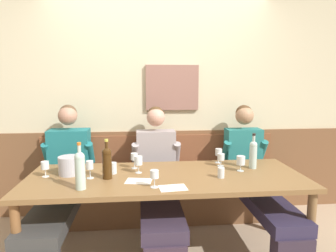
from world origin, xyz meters
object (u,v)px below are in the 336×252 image
Objects in this scene: water_tumbler_left at (113,168)px; wine_glass_mid_right at (90,166)px; wine_bottle_amber_mid at (253,153)px; ice_bucket at (70,165)px; wine_glass_center_rear at (219,153)px; wine_glass_right_end at (154,175)px; water_tumbler_right at (221,173)px; person_center_left_seat at (158,178)px; person_center_right_seat at (255,175)px; dining_table at (166,183)px; wine_bottle_green_tall at (107,162)px; wine_glass_near_bucket at (134,157)px; wine_glass_center_front at (45,166)px; wall_bench at (160,195)px; wine_glass_by_bottle at (241,161)px; person_left_seat at (62,179)px; wine_glass_mid_left at (221,157)px; wine_glass_left_end at (138,161)px; wine_bottle_clear_water at (80,169)px.

wine_glass_mid_right is at bearing -147.67° from water_tumbler_left.
wine_bottle_amber_mid is 3.34× the size of water_tumbler_left.
wine_glass_center_rear is at bearing 10.06° from ice_bucket.
wine_glass_center_rear is (0.67, 0.64, 0.00)m from wine_glass_right_end.
wine_glass_mid_right is 1.11m from water_tumbler_right.
person_center_left_seat is 0.99m from person_center_right_seat.
dining_table is 0.36m from person_center_left_seat.
wine_bottle_green_tall is at bearing -105.11° from water_tumbler_left.
wine_glass_center_rear is (-0.27, 0.22, -0.04)m from wine_bottle_amber_mid.
person_center_right_seat is 8.98× the size of wine_glass_mid_right.
person_center_right_seat is (0.94, 0.35, -0.06)m from dining_table.
wine_glass_center_front is (-0.75, -0.18, -0.01)m from wine_glass_near_bucket.
wine_glass_mid_right reaches higher than water_tumbler_left.
water_tumbler_left is (-1.41, -0.25, 0.19)m from person_center_right_seat.
wine_glass_center_front is (-1.03, -0.69, 0.57)m from wall_bench.
wine_glass_by_bottle is (0.69, -0.69, 0.57)m from wall_bench.
wine_glass_by_bottle reaches higher than wine_glass_center_front.
wine_glass_by_bottle is (1.18, 0.10, -0.05)m from wine_bottle_green_tall.
wine_bottle_green_tall is (0.48, -0.41, 0.27)m from person_left_seat.
person_center_right_seat is at bearing -1.43° from wine_glass_center_rear.
wall_bench reaches higher than wine_glass_near_bucket.
wine_glass_right_end is 0.98× the size of wine_glass_by_bottle.
wine_glass_near_bucket is at bearing 107.19° from wine_glass_right_end.
wine_bottle_amber_mid is at bearing 9.55° from dining_table.
dining_table is at bearing -156.88° from wine_glass_mid_left.
person_left_seat is 0.75m from wine_glass_near_bucket.
wine_glass_near_bucket is at bearing 105.14° from wine_glass_left_end.
ice_bucket is (0.14, -0.26, 0.20)m from person_left_seat.
wine_glass_near_bucket reaches higher than wine_glass_right_end.
wine_glass_right_end is 0.59m from wine_glass_mid_right.
ice_bucket is 1.92× the size of water_tumbler_left.
wine_glass_left_end is (-0.12, 0.38, 0.01)m from wine_glass_right_end.
wine_bottle_amber_mid is at bearing 33.40° from water_tumbler_right.
wine_glass_by_bottle is (1.72, 0.00, -0.00)m from wine_glass_center_front.
water_tumbler_left is at bearing 179.48° from wine_glass_left_end.
wine_glass_near_bucket is (-0.16, 0.52, 0.01)m from wine_glass_right_end.
wine_glass_by_bottle reaches higher than water_tumbler_right.
person_left_seat is at bearing 178.53° from person_center_left_seat.
wine_bottle_clear_water reaches higher than wine_glass_right_end.
wine_glass_right_end is at bearing -142.00° from wine_glass_mid_left.
wine_bottle_clear_water is 0.57m from wine_glass_left_end.
wine_bottle_green_tall is 0.29m from wine_glass_left_end.
wine_glass_left_end is (0.44, 0.36, -0.05)m from wine_bottle_clear_water.
person_center_left_seat is 9.91× the size of wine_glass_right_end.
wine_glass_left_end is (-1.07, -0.05, -0.04)m from wine_bottle_amber_mid.
wine_glass_near_bucket is (0.40, 0.51, -0.05)m from wine_bottle_clear_water.
wine_glass_center_front is at bearing -163.67° from person_center_left_seat.
person_left_seat is at bearing 179.44° from wine_glass_center_rear.
wine_glass_near_bucket is at bearing 13.16° from ice_bucket.
wine_glass_center_rear is 1.63× the size of water_tumbler_right.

